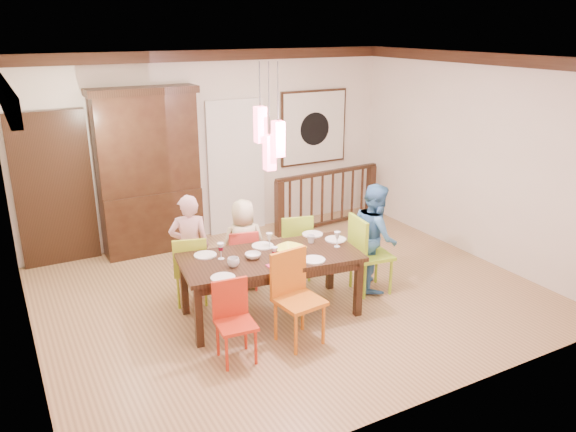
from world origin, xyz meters
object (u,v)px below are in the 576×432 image
chair_end_right (372,249)px  chair_far_left (190,264)px  person_end_right (375,236)px  person_far_left (190,247)px  china_hutch (149,172)px  dining_table (271,262)px  balustrade (327,197)px  person_far_mid (244,244)px

chair_end_right → chair_far_left: bearing=76.9°
person_end_right → person_far_left: bearing=93.5°
chair_end_right → china_hutch: (-2.05, 2.71, 0.64)m
dining_table → balustrade: bearing=53.4°
person_far_left → balustrade: bearing=-137.1°
dining_table → chair_end_right: (1.40, -0.05, -0.08)m
chair_far_left → chair_end_right: bearing=175.2°
balustrade → person_far_mid: 2.66m
china_hutch → person_far_mid: size_ratio=2.06×
chair_end_right → dining_table: bearing=95.7°
china_hutch → person_far_left: 1.88m
person_end_right → chair_far_left: bearing=96.2°
person_far_mid → person_end_right: (1.48, -0.79, 0.10)m
china_hutch → person_far_left: bearing=-90.9°
dining_table → person_far_mid: person_far_mid is taller
person_far_mid → person_end_right: person_end_right is taller
chair_far_left → person_far_left: bearing=-96.5°
person_far_left → person_far_mid: person_far_left is taller
balustrade → person_far_left: 3.26m
chair_far_left → balustrade: 3.34m
chair_end_right → person_far_left: bearing=74.1°
balustrade → person_far_mid: size_ratio=1.71×
chair_end_right → balustrade: bearing=-11.7°
person_far_mid → person_end_right: bearing=162.6°
balustrade → person_far_mid: (-2.21, -1.48, 0.09)m
dining_table → balustrade: size_ratio=1.06×
chair_far_left → china_hutch: 2.03m
china_hutch → balustrade: 2.99m
chair_far_left → person_end_right: bearing=178.3°
chair_far_left → balustrade: bearing=-136.1°
china_hutch → person_end_right: bearing=-50.5°
chair_far_left → person_far_mid: person_far_mid is taller
balustrade → chair_far_left: bearing=-156.1°
dining_table → person_end_right: 1.52m
chair_end_right → balustrade: (0.84, 2.36, -0.08)m
chair_end_right → person_far_mid: person_far_mid is taller
balustrade → person_far_mid: person_far_mid is taller
person_far_mid → dining_table: bearing=98.3°
dining_table → chair_far_left: bearing=140.6°
balustrade → chair_end_right: bearing=-113.3°
balustrade → person_far_left: size_ratio=1.51×
dining_table → balustrade: (2.24, 2.31, -0.16)m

